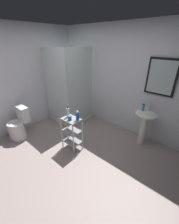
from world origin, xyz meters
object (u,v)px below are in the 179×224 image
(shower_stall, at_px, (70,105))
(hand_soap_bottle, at_px, (143,108))
(toilet, at_px, (19,126))
(pedestal_sink, at_px, (145,121))
(lotion_bottle_white, at_px, (68,112))
(shampoo_bottle_blue, at_px, (77,116))
(storage_cart, at_px, (72,131))
(rinse_cup, at_px, (70,118))

(shower_stall, distance_m, hand_soap_bottle, 2.01)
(toilet, bearing_deg, pedestal_sink, 36.52)
(lotion_bottle_white, bearing_deg, toilet, -152.93)
(toilet, bearing_deg, lotion_bottle_white, 27.07)
(hand_soap_bottle, bearing_deg, lotion_bottle_white, -133.25)
(pedestal_sink, relative_size, shampoo_bottle_blue, 4.10)
(shower_stall, distance_m, lotion_bottle_white, 1.23)
(storage_cart, bearing_deg, rinse_cup, -67.87)
(rinse_cup, bearing_deg, shampoo_bottle_blue, 40.21)
(hand_soap_bottle, bearing_deg, pedestal_sink, -6.66)
(shower_stall, bearing_deg, rinse_cup, -41.35)
(pedestal_sink, xyz_separation_m, toilet, (-2.32, -1.72, -0.26))
(shower_stall, height_order, storage_cart, shower_stall)
(pedestal_sink, xyz_separation_m, hand_soap_bottle, (-0.10, 0.01, 0.30))
(storage_cart, xyz_separation_m, hand_soap_bottle, (0.97, 1.16, 0.44))
(shower_stall, distance_m, storage_cart, 1.26)
(shampoo_bottle_blue, bearing_deg, pedestal_sink, 49.74)
(shower_stall, xyz_separation_m, storage_cart, (0.96, -0.82, -0.03))
(toilet, height_order, hand_soap_bottle, hand_soap_bottle)
(toilet, xyz_separation_m, storage_cart, (1.25, 0.57, 0.12))
(shampoo_bottle_blue, bearing_deg, toilet, -155.97)
(storage_cart, relative_size, hand_soap_bottle, 5.00)
(pedestal_sink, xyz_separation_m, lotion_bottle_white, (-1.17, -1.13, 0.26))
(shampoo_bottle_blue, bearing_deg, storage_cart, -158.72)
(storage_cart, bearing_deg, hand_soap_bottle, 50.16)
(shower_stall, relative_size, shampoo_bottle_blue, 10.12)
(storage_cart, relative_size, shampoo_bottle_blue, 3.74)
(shower_stall, height_order, toilet, shower_stall)
(lotion_bottle_white, bearing_deg, shampoo_bottle_blue, 7.54)
(lotion_bottle_white, bearing_deg, shower_stall, 137.14)
(rinse_cup, bearing_deg, hand_soap_bottle, 51.79)
(shampoo_bottle_blue, relative_size, rinse_cup, 2.12)
(hand_soap_bottle, relative_size, rinse_cup, 1.59)
(toilet, bearing_deg, rinse_cup, 22.26)
(hand_soap_bottle, relative_size, lotion_bottle_white, 0.63)
(storage_cart, xyz_separation_m, lotion_bottle_white, (-0.10, 0.02, 0.41))
(rinse_cup, bearing_deg, toilet, -157.74)
(shower_stall, height_order, shampoo_bottle_blue, shower_stall)
(pedestal_sink, relative_size, rinse_cup, 8.69)
(pedestal_sink, height_order, toilet, pedestal_sink)
(pedestal_sink, bearing_deg, lotion_bottle_white, -135.99)
(pedestal_sink, distance_m, lotion_bottle_white, 1.65)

